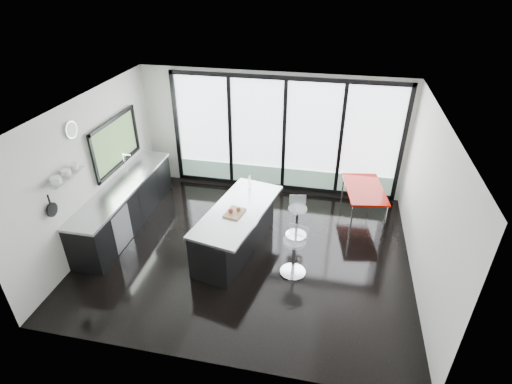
% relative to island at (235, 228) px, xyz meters
% --- Properties ---
extents(floor, '(6.00, 5.00, 0.00)m').
position_rel_island_xyz_m(floor, '(0.25, -0.05, -0.46)').
color(floor, black).
rests_on(floor, ground).
extents(ceiling, '(6.00, 5.00, 0.00)m').
position_rel_island_xyz_m(ceiling, '(0.25, -0.05, 2.34)').
color(ceiling, white).
rests_on(ceiling, wall_back).
extents(wall_back, '(6.00, 0.09, 2.80)m').
position_rel_island_xyz_m(wall_back, '(0.52, 2.42, 0.81)').
color(wall_back, silver).
rests_on(wall_back, ground).
extents(wall_front, '(6.00, 0.00, 2.80)m').
position_rel_island_xyz_m(wall_front, '(0.25, -2.55, 0.94)').
color(wall_front, silver).
rests_on(wall_front, ground).
extents(wall_left, '(0.26, 5.00, 2.80)m').
position_rel_island_xyz_m(wall_left, '(-2.72, 0.22, 1.10)').
color(wall_left, silver).
rests_on(wall_left, ground).
extents(wall_right, '(0.00, 5.00, 2.80)m').
position_rel_island_xyz_m(wall_right, '(3.25, -0.05, 0.94)').
color(wall_right, silver).
rests_on(wall_right, ground).
extents(counter_cabinets, '(0.69, 3.24, 1.36)m').
position_rel_island_xyz_m(counter_cabinets, '(-2.42, 0.35, 0.00)').
color(counter_cabinets, black).
rests_on(counter_cabinets, floor).
extents(island, '(1.36, 2.36, 1.18)m').
position_rel_island_xyz_m(island, '(0.00, 0.00, 0.00)').
color(island, black).
rests_on(island, floor).
extents(bar_stool_near, '(0.57, 0.57, 0.73)m').
position_rel_island_xyz_m(bar_stool_near, '(1.17, -0.48, -0.10)').
color(bar_stool_near, silver).
rests_on(bar_stool_near, floor).
extents(bar_stool_far, '(0.48, 0.48, 0.67)m').
position_rel_island_xyz_m(bar_stool_far, '(1.10, 0.63, -0.12)').
color(bar_stool_far, silver).
rests_on(bar_stool_far, floor).
extents(red_table, '(0.96, 1.43, 0.71)m').
position_rel_island_xyz_m(red_table, '(2.39, 1.59, -0.11)').
color(red_table, '#910800').
rests_on(red_table, floor).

